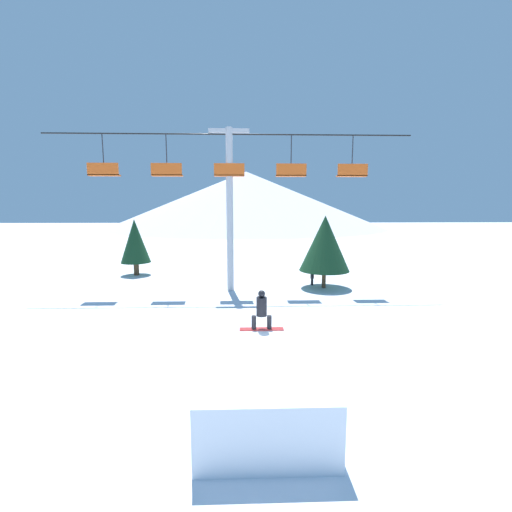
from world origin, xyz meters
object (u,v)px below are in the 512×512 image
Objects in this scene: snowboarder at (262,310)px; pine_tree_near at (325,243)px; snow_ramp at (263,384)px; distant_skier at (312,275)px.

pine_tree_near is (4.56, 11.37, 0.84)m from snowboarder.
snowboarder is 0.29× the size of pine_tree_near.
snowboarder reaches higher than snow_ramp.
snow_ramp is at bearing -91.84° from snowboarder.
snowboarder is (0.06, 1.93, 1.31)m from snow_ramp.
distant_skier is at bearing 125.53° from pine_tree_near.
distant_skier is at bearing 74.06° from snow_ramp.
pine_tree_near is at bearing 68.16° from snowboarder.
distant_skier is (3.97, 12.19, -1.36)m from snowboarder.
distant_skier is at bearing 71.96° from snowboarder.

